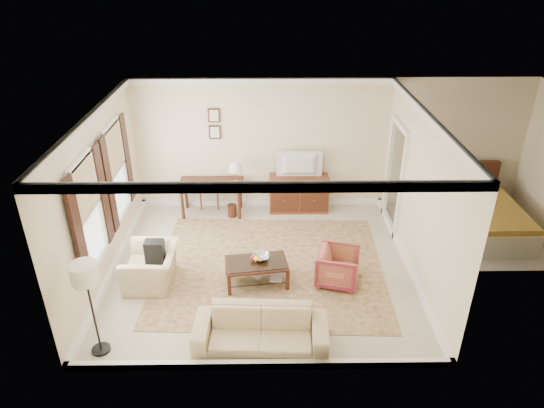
{
  "coord_description": "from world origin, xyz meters",
  "views": [
    {
      "loc": [
        0.1,
        -7.42,
        5.23
      ],
      "look_at": [
        0.2,
        0.3,
        1.15
      ],
      "focal_mm": 32.0,
      "sensor_mm": 36.0,
      "label": 1
    }
  ],
  "objects_px": {
    "striped_armchair": "(338,265)",
    "sofa": "(261,325)",
    "tv": "(300,157)",
    "writing_desk": "(211,187)",
    "coffee_table": "(257,267)",
    "club_armchair": "(151,262)",
    "sideboard": "(299,193)"
  },
  "relations": [
    {
      "from": "coffee_table",
      "to": "writing_desk",
      "type": "bearing_deg",
      "value": 111.76
    },
    {
      "from": "striped_armchair",
      "to": "sideboard",
      "type": "bearing_deg",
      "value": 25.0
    },
    {
      "from": "coffee_table",
      "to": "striped_armchair",
      "type": "bearing_deg",
      "value": 0.25
    },
    {
      "from": "tv",
      "to": "writing_desk",
      "type": "bearing_deg",
      "value": 4.36
    },
    {
      "from": "coffee_table",
      "to": "sofa",
      "type": "distance_m",
      "value": 1.52
    },
    {
      "from": "club_armchair",
      "to": "coffee_table",
      "type": "bearing_deg",
      "value": 90.15
    },
    {
      "from": "writing_desk",
      "to": "tv",
      "type": "distance_m",
      "value": 2.02
    },
    {
      "from": "coffee_table",
      "to": "tv",
      "type": "bearing_deg",
      "value": 71.57
    },
    {
      "from": "striped_armchair",
      "to": "club_armchair",
      "type": "distance_m",
      "value": 3.25
    },
    {
      "from": "coffee_table",
      "to": "club_armchair",
      "type": "bearing_deg",
      "value": 179.05
    },
    {
      "from": "writing_desk",
      "to": "tv",
      "type": "height_order",
      "value": "tv"
    },
    {
      "from": "striped_armchair",
      "to": "sofa",
      "type": "bearing_deg",
      "value": 152.96
    },
    {
      "from": "sofa",
      "to": "tv",
      "type": "bearing_deg",
      "value": 81.9
    },
    {
      "from": "club_armchair",
      "to": "striped_armchair",
      "type": "bearing_deg",
      "value": 90.67
    },
    {
      "from": "striped_armchair",
      "to": "writing_desk",
      "type": "bearing_deg",
      "value": 57.91
    },
    {
      "from": "writing_desk",
      "to": "striped_armchair",
      "type": "height_order",
      "value": "writing_desk"
    },
    {
      "from": "coffee_table",
      "to": "sofa",
      "type": "relative_size",
      "value": 0.58
    },
    {
      "from": "sofa",
      "to": "sideboard",
      "type": "bearing_deg",
      "value": 81.95
    },
    {
      "from": "writing_desk",
      "to": "tv",
      "type": "relative_size",
      "value": 1.46
    },
    {
      "from": "writing_desk",
      "to": "sofa",
      "type": "xyz_separation_m",
      "value": [
        1.1,
        -4.07,
        -0.26
      ]
    },
    {
      "from": "tv",
      "to": "sofa",
      "type": "bearing_deg",
      "value": 79.05
    },
    {
      "from": "writing_desk",
      "to": "coffee_table",
      "type": "bearing_deg",
      "value": -68.24
    },
    {
      "from": "sideboard",
      "to": "club_armchair",
      "type": "xyz_separation_m",
      "value": [
        -2.73,
        -2.68,
        0.04
      ]
    },
    {
      "from": "coffee_table",
      "to": "striped_armchair",
      "type": "height_order",
      "value": "striped_armchair"
    },
    {
      "from": "coffee_table",
      "to": "club_armchair",
      "type": "height_order",
      "value": "club_armchair"
    },
    {
      "from": "coffee_table",
      "to": "club_armchair",
      "type": "relative_size",
      "value": 1.13
    },
    {
      "from": "sideboard",
      "to": "striped_armchair",
      "type": "xyz_separation_m",
      "value": [
        0.52,
        -2.71,
        -0.04
      ]
    },
    {
      "from": "coffee_table",
      "to": "sofa",
      "type": "xyz_separation_m",
      "value": [
        0.08,
        -1.52,
        0.04
      ]
    },
    {
      "from": "coffee_table",
      "to": "club_armchair",
      "type": "xyz_separation_m",
      "value": [
        -1.83,
        0.03,
        0.1
      ]
    },
    {
      "from": "sideboard",
      "to": "striped_armchair",
      "type": "height_order",
      "value": "sideboard"
    },
    {
      "from": "tv",
      "to": "coffee_table",
      "type": "bearing_deg",
      "value": 71.57
    },
    {
      "from": "tv",
      "to": "club_armchair",
      "type": "bearing_deg",
      "value": 44.35
    }
  ]
}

